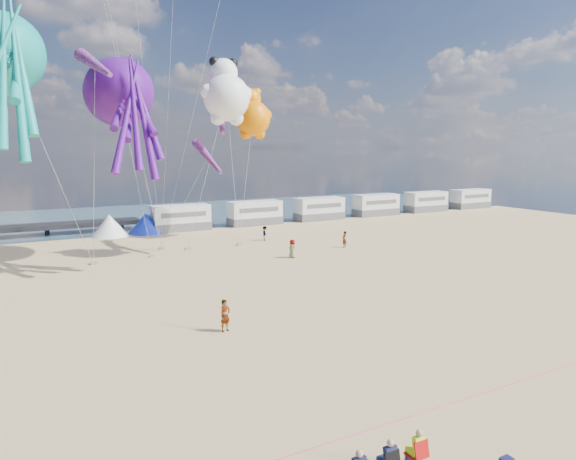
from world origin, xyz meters
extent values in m
plane|color=#D5B77B|center=(0.00, 0.00, 0.00)|extent=(120.00, 120.00, 0.00)
plane|color=#32505F|center=(0.00, 55.00, 0.02)|extent=(120.00, 120.00, 0.00)
cube|color=silver|center=(6.00, 40.00, 1.50)|extent=(6.60, 2.50, 3.00)
cube|color=silver|center=(15.50, 40.00, 1.50)|extent=(6.60, 2.50, 3.00)
cube|color=silver|center=(25.00, 40.00, 1.50)|extent=(6.60, 2.50, 3.00)
cube|color=silver|center=(34.50, 40.00, 1.50)|extent=(6.60, 2.50, 3.00)
cube|color=silver|center=(44.00, 40.00, 1.50)|extent=(6.60, 2.50, 3.00)
cube|color=silver|center=(53.50, 40.00, 1.50)|extent=(6.60, 2.50, 3.00)
cone|color=white|center=(-2.00, 40.00, 1.20)|extent=(4.00, 4.00, 2.40)
cone|color=#1933CC|center=(2.00, 40.00, 1.20)|extent=(4.00, 4.00, 2.40)
cylinder|color=#F2338C|center=(0.00, -5.00, 0.02)|extent=(34.00, 0.03, 0.03)
imported|color=tan|center=(-1.79, 6.39, 0.87)|extent=(0.73, 0.60, 1.73)
imported|color=#7F6659|center=(10.17, 20.70, 0.82)|extent=(0.55, 0.68, 1.64)
imported|color=#7F6659|center=(11.79, 29.55, 0.75)|extent=(0.88, 0.92, 1.50)
imported|color=#7F6659|center=(16.90, 22.43, 0.80)|extent=(1.52, 1.16, 1.60)
cube|color=gray|center=(-5.62, 26.33, 0.11)|extent=(0.50, 0.35, 0.22)
cube|color=gray|center=(-0.65, 26.81, 0.11)|extent=(0.50, 0.35, 0.22)
cube|color=gray|center=(8.27, 28.12, 0.11)|extent=(0.50, 0.35, 0.22)
cube|color=gray|center=(3.12, 28.46, 0.11)|extent=(0.50, 0.35, 0.22)
cube|color=gray|center=(0.99, 29.91, 0.11)|extent=(0.50, 0.35, 0.22)
camera|label=1|loc=(-11.25, -17.98, 9.61)|focal=32.00mm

